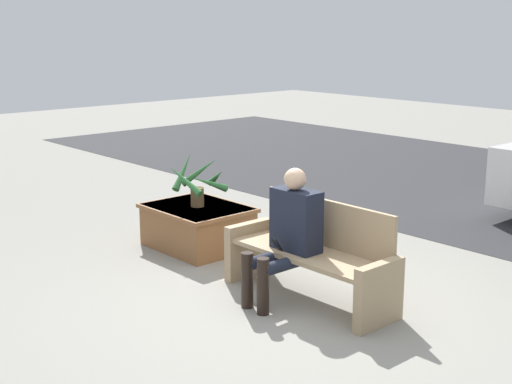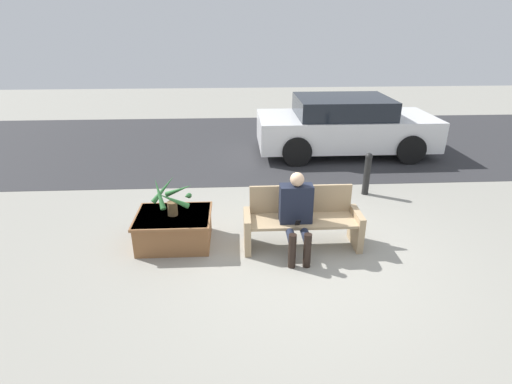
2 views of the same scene
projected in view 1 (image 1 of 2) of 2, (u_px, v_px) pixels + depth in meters
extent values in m
plane|color=gray|center=(283.00, 307.00, 6.10)|extent=(30.00, 30.00, 0.00)
cube|color=tan|center=(249.00, 250.00, 6.79)|extent=(0.09, 0.53, 0.53)
cube|color=tan|center=(379.00, 295.00, 5.65)|extent=(0.09, 0.53, 0.53)
cube|color=tan|center=(308.00, 254.00, 6.18)|extent=(1.48, 0.49, 0.04)
cube|color=tan|center=(328.00, 223.00, 6.29)|extent=(1.48, 0.04, 0.42)
cube|color=black|center=(296.00, 220.00, 6.17)|extent=(0.45, 0.22, 0.54)
sphere|color=tan|center=(295.00, 179.00, 6.07)|extent=(0.19, 0.19, 0.19)
cylinder|color=black|center=(268.00, 259.00, 6.16)|extent=(0.11, 0.48, 0.11)
cylinder|color=black|center=(284.00, 265.00, 6.02)|extent=(0.11, 0.48, 0.11)
cylinder|color=black|center=(247.00, 280.00, 6.04)|extent=(0.10, 0.10, 0.49)
cylinder|color=black|center=(263.00, 286.00, 5.89)|extent=(0.10, 0.10, 0.49)
cube|color=black|center=(277.00, 245.00, 6.06)|extent=(0.07, 0.09, 0.12)
cube|color=brown|center=(198.00, 227.00, 7.69)|extent=(1.03, 0.81, 0.46)
cube|color=brown|center=(198.00, 208.00, 7.64)|extent=(1.08, 0.86, 0.04)
cylinder|color=brown|center=(197.00, 197.00, 7.61)|extent=(0.14, 0.14, 0.20)
cone|color=#2D6B33|center=(209.00, 183.00, 7.41)|extent=(0.08, 0.47, 0.25)
cone|color=#2D6B33|center=(216.00, 177.00, 7.63)|extent=(0.45, 0.25, 0.27)
cone|color=#2D6B33|center=(200.00, 171.00, 7.74)|extent=(0.36, 0.35, 0.35)
cone|color=#2D6B33|center=(183.00, 171.00, 7.62)|extent=(0.23, 0.39, 0.39)
cone|color=#2D6B33|center=(185.00, 180.00, 7.40)|extent=(0.45, 0.18, 0.31)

